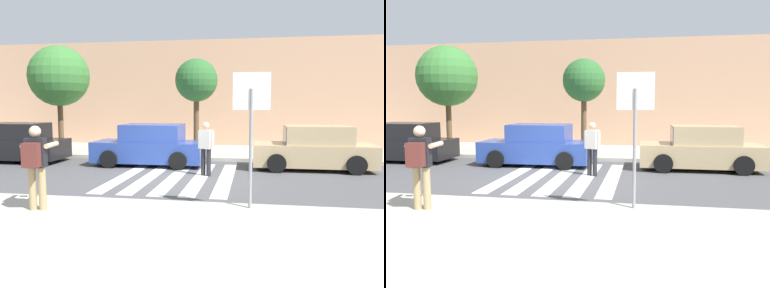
{
  "view_description": "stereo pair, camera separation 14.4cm",
  "coord_description": "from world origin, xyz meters",
  "views": [
    {
      "loc": [
        2.41,
        -11.25,
        2.29
      ],
      "look_at": [
        0.6,
        -0.2,
        1.1
      ],
      "focal_mm": 35.0,
      "sensor_mm": 36.0,
      "label": 1
    },
    {
      "loc": [
        2.55,
        -11.22,
        2.29
      ],
      "look_at": [
        0.6,
        -0.2,
        1.1
      ],
      "focal_mm": 35.0,
      "sensor_mm": 36.0,
      "label": 2
    }
  ],
  "objects": [
    {
      "name": "ground_plane",
      "position": [
        0.0,
        0.0,
        0.0
      ],
      "size": [
        120.0,
        120.0,
        0.0
      ],
      "primitive_type": "plane",
      "color": "#4C4C4F"
    },
    {
      "name": "sidewalk_near",
      "position": [
        0.0,
        -6.2,
        0.07
      ],
      "size": [
        60.0,
        6.0,
        0.14
      ],
      "primitive_type": "cube",
      "color": "#B2AD9E",
      "rests_on": "ground"
    },
    {
      "name": "sidewalk_far",
      "position": [
        0.0,
        6.0,
        0.07
      ],
      "size": [
        60.0,
        4.8,
        0.14
      ],
      "primitive_type": "cube",
      "color": "#B2AD9E",
      "rests_on": "ground"
    },
    {
      "name": "building_facade_far",
      "position": [
        0.0,
        10.4,
        2.82
      ],
      "size": [
        56.0,
        4.0,
        5.63
      ],
      "primitive_type": "cube",
      "color": "tan",
      "rests_on": "ground"
    },
    {
      "name": "crosswalk_stripe_0",
      "position": [
        -1.6,
        0.2,
        0.0
      ],
      "size": [
        0.44,
        5.2,
        0.01
      ],
      "primitive_type": "cube",
      "color": "silver",
      "rests_on": "ground"
    },
    {
      "name": "crosswalk_stripe_1",
      "position": [
        -0.8,
        0.2,
        0.0
      ],
      "size": [
        0.44,
        5.2,
        0.01
      ],
      "primitive_type": "cube",
      "color": "silver",
      "rests_on": "ground"
    },
    {
      "name": "crosswalk_stripe_2",
      "position": [
        0.0,
        0.2,
        0.0
      ],
      "size": [
        0.44,
        5.2,
        0.01
      ],
      "primitive_type": "cube",
      "color": "silver",
      "rests_on": "ground"
    },
    {
      "name": "crosswalk_stripe_3",
      "position": [
        0.8,
        0.2,
        0.0
      ],
      "size": [
        0.44,
        5.2,
        0.01
      ],
      "primitive_type": "cube",
      "color": "silver",
      "rests_on": "ground"
    },
    {
      "name": "crosswalk_stripe_4",
      "position": [
        1.6,
        0.2,
        0.0
      ],
      "size": [
        0.44,
        5.2,
        0.01
      ],
      "primitive_type": "cube",
      "color": "silver",
      "rests_on": "ground"
    },
    {
      "name": "stop_sign",
      "position": [
        2.37,
        -3.51,
        2.18
      ],
      "size": [
        0.76,
        0.08,
        2.8
      ],
      "color": "gray",
      "rests_on": "sidewalk_near"
    },
    {
      "name": "photographer_with_backpack",
      "position": [
        -1.91,
        -4.39,
        1.17
      ],
      "size": [
        0.67,
        0.9,
        1.72
      ],
      "color": "tan",
      "rests_on": "sidewalk_near"
    },
    {
      "name": "pedestrian_crossing",
      "position": [
        0.93,
        0.53,
        0.97
      ],
      "size": [
        0.54,
        0.37,
        1.72
      ],
      "color": "#232328",
      "rests_on": "ground"
    },
    {
      "name": "parked_car_black",
      "position": [
        -7.01,
        2.3,
        0.73
      ],
      "size": [
        4.1,
        1.92,
        1.55
      ],
      "color": "black",
      "rests_on": "ground"
    },
    {
      "name": "parked_car_blue",
      "position": [
        -1.4,
        2.3,
        0.73
      ],
      "size": [
        4.1,
        1.92,
        1.55
      ],
      "color": "#284293",
      "rests_on": "ground"
    },
    {
      "name": "parked_car_tan",
      "position": [
        4.52,
        2.3,
        0.73
      ],
      "size": [
        4.1,
        1.92,
        1.55
      ],
      "color": "tan",
      "rests_on": "ground"
    },
    {
      "name": "street_tree_west",
      "position": [
        -6.16,
        4.42,
        3.52
      ],
      "size": [
        2.68,
        2.68,
        4.74
      ],
      "color": "brown",
      "rests_on": "sidewalk_far"
    },
    {
      "name": "street_tree_center",
      "position": [
        -0.02,
        4.78,
        3.27
      ],
      "size": [
        1.84,
        1.84,
        4.09
      ],
      "color": "brown",
      "rests_on": "sidewalk_far"
    }
  ]
}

